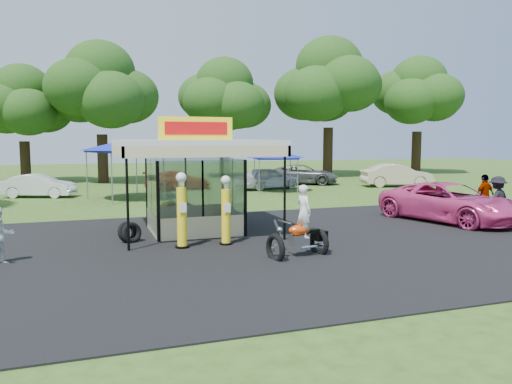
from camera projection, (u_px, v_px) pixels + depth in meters
ground at (299, 258)px, 14.31m from camera, size 120.00×120.00×0.00m
asphalt_apron at (274, 244)px, 16.18m from camera, size 20.00×14.00×0.04m
gas_station_kiosk at (194, 184)px, 18.17m from camera, size 5.40×5.40×4.18m
gas_pump_left at (182, 212)px, 15.44m from camera, size 0.45×0.45×2.39m
gas_pump_right at (226, 212)px, 15.94m from camera, size 0.42×0.42×2.26m
motorcycle at (302, 228)px, 14.41m from camera, size 1.92×1.20×2.18m
spare_tires at (129, 232)px, 16.36m from camera, size 0.91×0.78×0.73m
kiosk_car at (183, 211)px, 20.38m from camera, size 2.82×1.13×0.96m
pink_sedan at (450, 202)px, 20.51m from camera, size 4.11×6.33×1.62m
spectator_east_a at (497, 200)px, 20.18m from camera, size 1.39×1.03×1.92m
spectator_east_b at (485, 195)px, 21.99m from camera, size 1.15×0.60×1.87m
bg_car_a at (39, 186)px, 29.22m from camera, size 4.36×2.71×1.36m
bg_car_b at (178, 180)px, 33.51m from camera, size 4.61×2.37×1.28m
bg_car_c at (268, 178)px, 33.99m from camera, size 4.72×2.82×1.50m
bg_car_d at (303, 174)px, 37.67m from camera, size 5.86×4.69×1.48m
bg_car_e at (397, 175)px, 35.76m from camera, size 5.24×2.90×1.64m
tent_west at (124, 146)px, 28.01m from camera, size 4.79×4.79×3.35m
tent_east at (275, 154)px, 32.32m from camera, size 3.81×3.81×2.66m
oak_far_b at (23, 109)px, 38.44m from camera, size 7.50×7.50×8.95m
oak_far_c at (101, 95)px, 38.32m from camera, size 9.05×9.05×10.66m
oak_far_d at (225, 103)px, 43.95m from camera, size 8.67×8.67×10.32m
oak_far_e at (329, 89)px, 45.38m from camera, size 10.39×10.39×12.37m
oak_far_f at (418, 100)px, 49.34m from camera, size 9.36×9.36×11.28m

